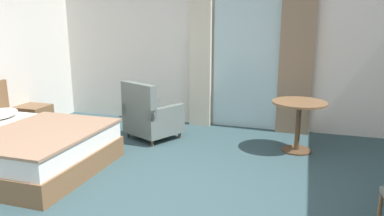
% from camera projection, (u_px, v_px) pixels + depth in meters
% --- Properties ---
extents(ground, '(6.91, 6.92, 0.10)m').
position_uv_depth(ground, '(153.00, 212.00, 3.62)').
color(ground, '#334C51').
extents(wall_back, '(6.51, 0.12, 2.61)m').
position_uv_depth(wall_back, '(225.00, 51.00, 6.28)').
color(wall_back, silver).
rests_on(wall_back, ground).
extents(balcony_glass_door, '(1.15, 0.02, 2.30)m').
position_uv_depth(balcony_glass_door, '(247.00, 62.00, 6.13)').
color(balcony_glass_door, silver).
rests_on(balcony_glass_door, ground).
extents(curtain_panel_left, '(0.37, 0.10, 2.33)m').
position_uv_depth(curtain_panel_left, '(200.00, 60.00, 6.26)').
color(curtain_panel_left, beige).
rests_on(curtain_panel_left, ground).
extents(curtain_panel_right, '(0.53, 0.10, 2.33)m').
position_uv_depth(curtain_panel_right, '(296.00, 63.00, 5.79)').
color(curtain_panel_right, '#897056').
rests_on(curtain_panel_right, ground).
extents(bed, '(1.99, 1.68, 0.96)m').
position_uv_depth(bed, '(18.00, 147.00, 4.54)').
color(bed, brown).
rests_on(bed, ground).
extents(nightstand, '(0.49, 0.45, 0.46)m').
position_uv_depth(nightstand, '(33.00, 119.00, 6.01)').
color(nightstand, brown).
rests_on(nightstand, ground).
extents(armchair_by_window, '(0.95, 0.93, 0.91)m').
position_uv_depth(armchair_by_window, '(151.00, 117.00, 5.68)').
color(armchair_by_window, slate).
rests_on(armchair_by_window, ground).
extents(round_cafe_table, '(0.76, 0.76, 0.72)m').
position_uv_depth(round_cafe_table, '(299.00, 114.00, 5.08)').
color(round_cafe_table, brown).
rests_on(round_cafe_table, ground).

